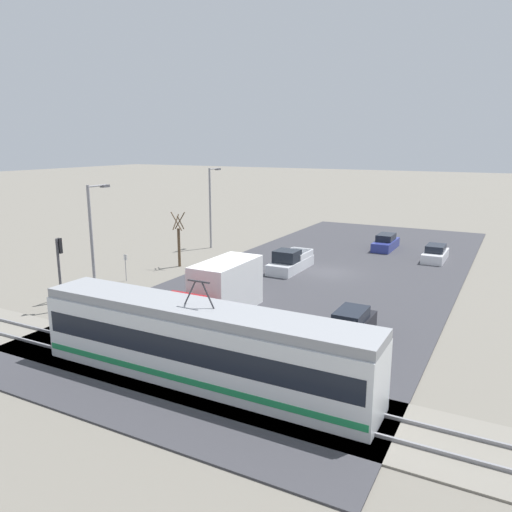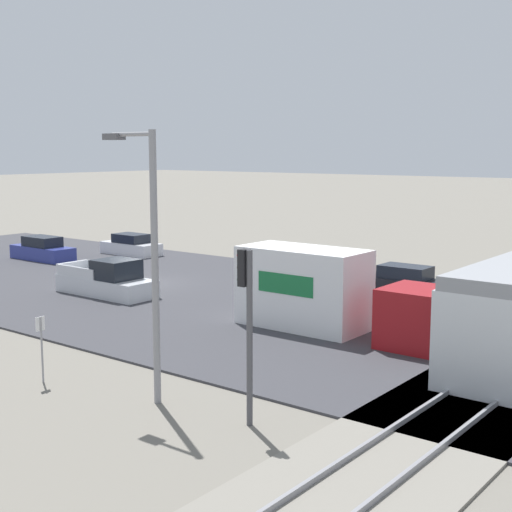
{
  "view_description": "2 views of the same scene",
  "coord_description": "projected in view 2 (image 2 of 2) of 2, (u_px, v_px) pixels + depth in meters",
  "views": [
    {
      "loc": [
        -13.14,
        37.49,
        10.36
      ],
      "look_at": [
        1.11,
        10.6,
        3.46
      ],
      "focal_mm": 35.0,
      "sensor_mm": 36.0,
      "label": 1
    },
    {
      "loc": [
        25.68,
        27.74,
        7.12
      ],
      "look_at": [
        1.75,
        9.03,
        2.6
      ],
      "focal_mm": 50.0,
      "sensor_mm": 36.0,
      "label": 2
    }
  ],
  "objects": [
    {
      "name": "sedan_car_2",
      "position": [
        405.0,
        283.0,
        34.72
      ],
      "size": [
        1.7,
        4.63,
        1.49
      ],
      "rotation": [
        0.0,
        0.0,
        3.14
      ],
      "color": "black",
      "rests_on": "ground"
    },
    {
      "name": "ground_plane",
      "position": [
        143.0,
        285.0,
        37.96
      ],
      "size": [
        320.0,
        320.0,
        0.0
      ],
      "primitive_type": "plane",
      "color": "slate"
    },
    {
      "name": "street_lamp_near_crossing",
      "position": [
        149.0,
        247.0,
        19.75
      ],
      "size": [
        0.36,
        1.95,
        7.68
      ],
      "color": "gray",
      "rests_on": "ground"
    },
    {
      "name": "sedan_car_1",
      "position": [
        131.0,
        246.0,
        48.48
      ],
      "size": [
        1.78,
        4.4,
        1.42
      ],
      "color": "silver",
      "rests_on": "ground"
    },
    {
      "name": "road_surface",
      "position": [
        143.0,
        284.0,
        37.95
      ],
      "size": [
        20.07,
        50.8,
        0.08
      ],
      "color": "#38383D",
      "rests_on": "ground"
    },
    {
      "name": "pickup_truck",
      "position": [
        108.0,
        281.0,
        34.91
      ],
      "size": [
        2.02,
        5.44,
        1.81
      ],
      "color": "silver",
      "rests_on": "ground"
    },
    {
      "name": "traffic_light_pole",
      "position": [
        247.0,
        311.0,
        18.22
      ],
      "size": [
        0.28,
        0.47,
        4.63
      ],
      "color": "#47474C",
      "rests_on": "ground"
    },
    {
      "name": "box_truck",
      "position": [
        329.0,
        294.0,
        27.77
      ],
      "size": [
        2.47,
        8.81,
        3.19
      ],
      "color": "maroon",
      "rests_on": "ground"
    },
    {
      "name": "sedan_car_0",
      "position": [
        43.0,
        250.0,
        46.17
      ],
      "size": [
        1.73,
        4.77,
        1.52
      ],
      "color": "navy",
      "rests_on": "ground"
    },
    {
      "name": "no_parking_sign",
      "position": [
        41.0,
        342.0,
        21.86
      ],
      "size": [
        0.32,
        0.08,
        2.08
      ],
      "color": "gray",
      "rests_on": "ground"
    }
  ]
}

